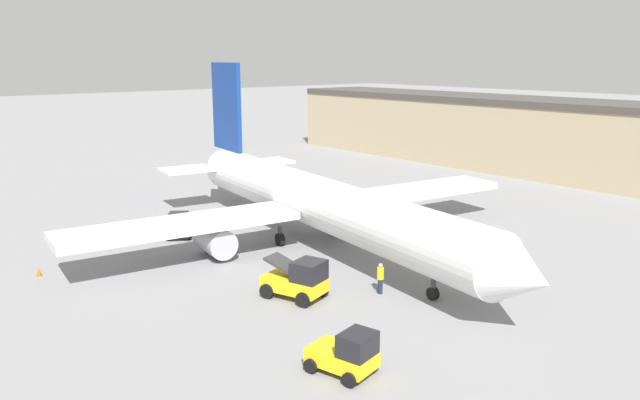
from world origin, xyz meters
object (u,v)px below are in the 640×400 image
at_px(pushback_tug, 347,354).
at_px(airplane, 312,200).
at_px(ground_crew_worker, 380,277).
at_px(belt_loader_truck, 298,279).
at_px(baggage_tug, 180,225).
at_px(safety_cone_near, 39,272).

bearing_deg(pushback_tug, airplane, 131.86).
distance_m(ground_crew_worker, pushback_tug, 9.22).
relative_size(ground_crew_worker, belt_loader_truck, 0.46).
xyz_separation_m(baggage_tug, safety_cone_near, (2.23, -10.44, -0.63)).
xyz_separation_m(airplane, baggage_tug, (-7.22, -6.43, -2.20)).
height_order(airplane, ground_crew_worker, airplane).
bearing_deg(pushback_tug, belt_loader_truck, 142.00).
distance_m(airplane, belt_loader_truck, 10.62).
height_order(airplane, safety_cone_near, airplane).
height_order(airplane, pushback_tug, airplane).
bearing_deg(safety_cone_near, baggage_tug, 102.06).
bearing_deg(airplane, belt_loader_truck, -35.22).
relative_size(airplane, safety_cone_near, 69.99).
xyz_separation_m(ground_crew_worker, baggage_tug, (-17.18, -3.21, -0.03)).
height_order(ground_crew_worker, safety_cone_near, ground_crew_worker).
relative_size(ground_crew_worker, baggage_tug, 0.48).
distance_m(baggage_tug, pushback_tug, 23.03).
distance_m(belt_loader_truck, safety_cone_near, 15.98).
xyz_separation_m(belt_loader_truck, pushback_tug, (7.79, -3.54, -0.19)).
height_order(baggage_tug, pushback_tug, baggage_tug).
distance_m(airplane, pushback_tug, 18.87).
xyz_separation_m(belt_loader_truck, safety_cone_near, (-12.62, -9.77, -0.80)).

